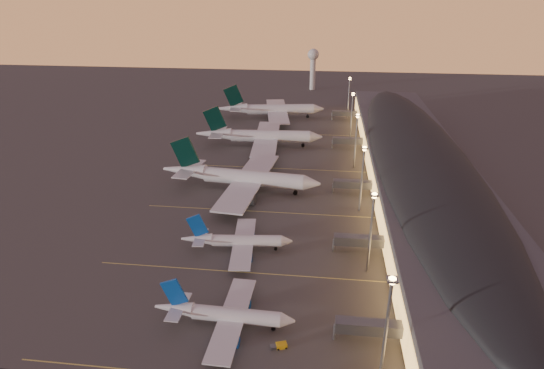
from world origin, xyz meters
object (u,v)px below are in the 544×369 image
at_px(airliner_wide_far, 271,110).
at_px(baggage_tug_a, 279,346).
at_px(airliner_narrow_north, 237,241).
at_px(airliner_narrow_south, 224,315).
at_px(airliner_wide_mid, 259,136).
at_px(radar_tower, 313,62).
at_px(baggage_tug_b, 349,329).
at_px(airliner_wide_near, 240,177).

bearing_deg(airliner_wide_far, baggage_tug_a, -91.39).
xyz_separation_m(airliner_narrow_north, airliner_wide_far, (-8.21, 160.01, 2.33)).
distance_m(airliner_narrow_south, airliner_wide_mid, 139.77).
distance_m(airliner_narrow_north, radar_tower, 253.82).
relative_size(airliner_narrow_south, airliner_wide_far, 0.52).
xyz_separation_m(airliner_wide_far, baggage_tug_a, (26.20, -201.70, -5.11)).
height_order(airliner_wide_far, radar_tower, radar_tower).
bearing_deg(radar_tower, airliner_narrow_north, -93.36).
xyz_separation_m(radar_tower, baggage_tug_a, (3.15, -294.39, -21.34)).
relative_size(airliner_narrow_north, baggage_tug_b, 8.41).
bearing_deg(airliner_wide_mid, baggage_tug_b, -76.51).
xyz_separation_m(airliner_wide_near, baggage_tug_a, (25.63, -88.54, -5.05)).
xyz_separation_m(airliner_narrow_south, airliner_wide_far, (-11.72, 195.60, 2.33)).
xyz_separation_m(airliner_narrow_north, radar_tower, (14.85, 252.70, 18.56)).
xyz_separation_m(airliner_wide_far, baggage_tug_b, (42.64, -193.92, -5.09)).
bearing_deg(baggage_tug_b, radar_tower, 65.13).
height_order(radar_tower, baggage_tug_a, radar_tower).
relative_size(airliner_wide_near, airliner_wide_far, 0.99).
xyz_separation_m(airliner_narrow_south, airliner_wide_near, (-11.14, 82.44, 2.27)).
distance_m(airliner_wide_near, baggage_tug_b, 91.19).
xyz_separation_m(airliner_wide_near, airliner_wide_mid, (-0.09, 56.86, -0.06)).
relative_size(airliner_narrow_north, airliner_wide_far, 0.53).
xyz_separation_m(airliner_narrow_south, radar_tower, (11.33, 288.30, 18.56)).
relative_size(airliner_narrow_south, airliner_wide_near, 0.53).
relative_size(airliner_narrow_south, airliner_narrow_north, 1.00).
bearing_deg(airliner_wide_mid, baggage_tug_a, -83.51).
bearing_deg(airliner_wide_mid, airliner_wide_far, 86.96).
distance_m(airliner_narrow_south, airliner_narrow_north, 35.76).
xyz_separation_m(airliner_narrow_north, airliner_wide_mid, (-7.72, 103.71, 2.21)).
xyz_separation_m(airliner_wide_mid, baggage_tug_a, (25.71, -145.40, -4.99)).
distance_m(radar_tower, baggage_tug_a, 295.18).
bearing_deg(baggage_tug_b, baggage_tug_a, 176.56).
bearing_deg(baggage_tug_a, airliner_wide_mid, 81.10).
height_order(airliner_narrow_south, radar_tower, radar_tower).
distance_m(airliner_narrow_north, baggage_tug_a, 45.50).
bearing_deg(airliner_wide_far, baggage_tug_b, -86.40).
bearing_deg(radar_tower, airliner_wide_near, -96.23).
bearing_deg(airliner_narrow_north, radar_tower, 81.08).
bearing_deg(airliner_wide_near, airliner_narrow_south, -76.29).
distance_m(airliner_wide_near, airliner_wide_mid, 56.86).
relative_size(airliner_wide_near, radar_tower, 2.09).
height_order(airliner_narrow_south, baggage_tug_b, airliner_narrow_south).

